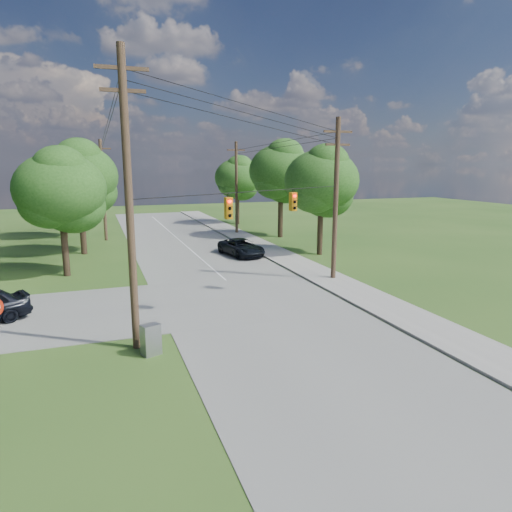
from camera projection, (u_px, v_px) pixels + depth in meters
name	position (u px, v px, depth m)	size (l,w,h in m)	color
ground	(244.00, 337.00, 20.32)	(140.00, 140.00, 0.00)	#2A4F1A
main_road	(250.00, 301.00, 25.59)	(10.00, 100.00, 0.03)	gray
sidewalk_east	(354.00, 290.00, 27.77)	(2.60, 100.00, 0.12)	#A8A49D
pole_sw	(129.00, 199.00, 17.96)	(2.00, 0.32, 12.00)	brown
pole_ne	(336.00, 197.00, 29.55)	(2.00, 0.32, 10.50)	brown
pole_north_e	(236.00, 187.00, 49.95)	(2.00, 0.32, 10.00)	brown
pole_north_w	(103.00, 189.00, 45.41)	(2.00, 0.32, 10.00)	brown
power_lines	(210.00, 140.00, 29.68)	(13.93, 29.62, 4.93)	black
traffic_signals	(263.00, 204.00, 24.17)	(4.91, 3.27, 1.05)	orange
tree_w_near	(60.00, 190.00, 30.41)	(6.00, 6.00, 8.40)	#3B291D
tree_w_mid	(79.00, 177.00, 38.00)	(6.40, 6.40, 9.22)	#3B291D
tree_w_far	(61.00, 178.00, 46.66)	(6.00, 6.00, 8.73)	#3B291D
tree_e_near	(321.00, 181.00, 37.80)	(6.20, 6.20, 8.81)	#3B291D
tree_e_mid	(281.00, 171.00, 47.08)	(6.60, 6.60, 9.64)	#3B291D
tree_e_far	(237.00, 178.00, 58.04)	(5.80, 5.80, 8.32)	#3B291D
car_main_north	(241.00, 247.00, 38.28)	(2.33, 5.06, 1.41)	black
control_cabinet	(151.00, 340.00, 18.34)	(0.71, 0.51, 1.29)	gray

